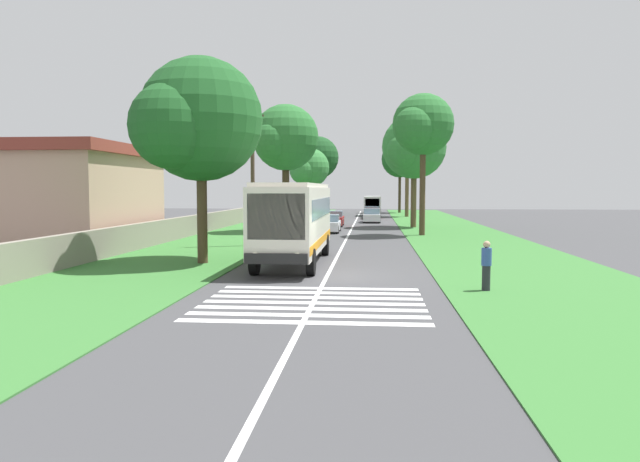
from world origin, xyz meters
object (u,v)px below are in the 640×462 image
coach_bus (295,218)px  trailing_car_0 (329,224)px  trailing_car_2 (372,216)px  utility_pole (253,174)px  roadside_tree_left_3 (199,124)px  roadside_tree_right_0 (406,156)px  roadside_tree_right_1 (399,160)px  pedestrian (486,265)px  trailing_car_1 (334,219)px  roadside_tree_left_1 (309,169)px  roadside_tree_right_2 (413,149)px  trailing_minibus_0 (372,204)px  trailing_car_3 (372,213)px  roadside_tree_right_3 (421,127)px  roadside_building (56,196)px  roadside_tree_left_2 (316,159)px  roadside_tree_left_0 (285,140)px

coach_bus → trailing_car_0: coach_bus is taller
trailing_car_2 → utility_pole: (-26.49, 7.16, 3.73)m
trailing_car_2 → utility_pole: utility_pole is taller
roadside_tree_left_3 → roadside_tree_right_0: size_ratio=0.95×
roadside_tree_right_1 → pedestrian: (-66.69, -0.10, -6.70)m
trailing_car_2 → roadside_tree_left_3: 36.26m
roadside_tree_left_3 → roadside_tree_right_1: roadside_tree_right_1 is taller
trailing_car_1 → roadside_tree_right_0: size_ratio=0.43×
roadside_tree_left_1 → roadside_tree_right_2: 25.37m
trailing_car_1 → roadside_tree_left_3: roadside_tree_left_3 is taller
trailing_car_2 → trailing_minibus_0: 15.27m
trailing_car_1 → roadside_tree_right_1: bearing=-13.1°
trailing_car_3 → roadside_tree_left_3: bearing=169.4°
trailing_car_0 → roadside_tree_right_0: (27.01, -7.61, 6.89)m
roadside_tree_right_1 → roadside_tree_right_0: bearing=-178.4°
roadside_tree_right_0 → pedestrian: bearing=179.7°
trailing_car_1 → roadside_tree_left_1: 22.44m
roadside_tree_right_1 → roadside_tree_right_3: size_ratio=0.99×
trailing_car_2 → roadside_tree_right_3: size_ratio=0.41×
roadside_tree_right_0 → roadside_tree_right_1: bearing=1.6°
trailing_car_0 → trailing_car_2: bearing=-13.4°
trailing_car_2 → roadside_tree_right_2: (-7.70, -3.64, 6.42)m
roadside_tree_right_2 → roadside_building: 30.46m
roadside_tree_left_2 → roadside_tree_right_2: 32.84m
trailing_car_0 → roadside_tree_right_1: size_ratio=0.42×
coach_bus → roadside_tree_right_3: 19.63m
coach_bus → pedestrian: 10.37m
roadside_tree_left_1 → utility_pole: bearing=-178.6°
coach_bus → roadside_building: roadside_building is taller
roadside_tree_left_0 → roadside_tree_left_2: size_ratio=0.93×
trailing_car_0 → roadside_tree_right_0: bearing=-15.7°
roadside_tree_left_0 → roadside_tree_left_2: 37.44m
trailing_car_2 → roadside_tree_right_0: roadside_tree_right_0 is taller
trailing_car_0 → roadside_tree_left_0: 7.59m
roadside_tree_right_1 → trailing_car_2: bearing=171.3°
trailing_car_3 → roadside_tree_right_1: roadside_tree_right_1 is taller
trailing_car_0 → trailing_car_2: size_ratio=1.00×
roadside_tree_left_1 → roadside_tree_right_1: 15.88m
trailing_car_2 → roadside_building: bearing=145.9°
roadside_tree_left_1 → roadside_tree_left_2: size_ratio=0.79×
roadside_tree_right_3 → pedestrian: size_ratio=6.18×
trailing_minibus_0 → utility_pole: 42.45m
roadside_tree_left_1 → utility_pole: (-41.22, -0.99, -1.63)m
coach_bus → trailing_car_1: coach_bus is taller
trailing_car_3 → roadside_tree_right_2: roadside_tree_right_2 is taller
roadside_tree_left_2 → roadside_building: size_ratio=0.95×
trailing_minibus_0 → roadside_tree_right_3: 33.34m
roadside_tree_right_1 → pedestrian: bearing=-179.9°
roadside_tree_left_3 → roadside_tree_left_2: bearing=-0.0°
trailing_minibus_0 → roadside_tree_right_0: 7.76m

